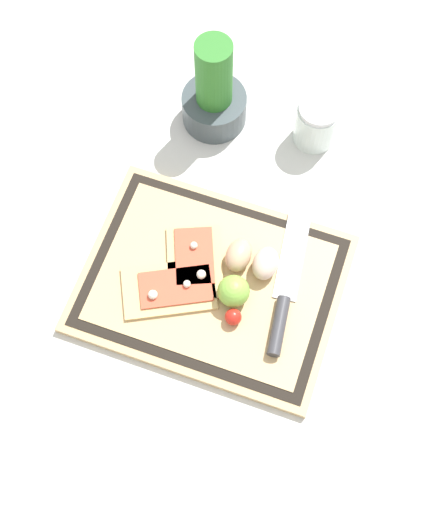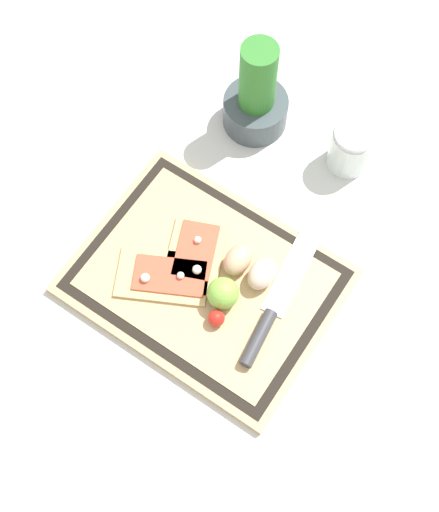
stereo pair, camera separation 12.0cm
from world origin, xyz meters
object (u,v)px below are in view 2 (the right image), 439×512
at_px(pizza_slice_far, 195,255).
at_px(egg_brown, 238,260).
at_px(pizza_slice_near, 164,276).
at_px(knife, 269,317).
at_px(herb_pot, 256,99).
at_px(lime, 223,293).
at_px(sauce_jar, 351,149).
at_px(egg_pink, 262,274).
at_px(cherry_tomato_red, 216,318).

distance_m(pizza_slice_far, egg_brown, 0.08).
xyz_separation_m(pizza_slice_near, knife, (0.19, 0.04, 0.00)).
height_order(knife, herb_pot, herb_pot).
height_order(lime, sauce_jar, sauce_jar).
xyz_separation_m(egg_pink, cherry_tomato_red, (-0.02, -0.10, -0.01)).
bearing_deg(pizza_slice_far, cherry_tomato_red, -38.60).
bearing_deg(lime, herb_pot, 114.47).
relative_size(egg_pink, herb_pot, 0.29).
bearing_deg(sauce_jar, herb_pot, -173.72).
height_order(knife, lime, lime).
xyz_separation_m(pizza_slice_near, lime, (0.10, 0.02, 0.02)).
bearing_deg(egg_pink, egg_brown, -179.09).
relative_size(knife, egg_brown, 4.63).
bearing_deg(pizza_slice_near, herb_pot, 97.81).
bearing_deg(pizza_slice_near, lime, 12.45).
height_order(pizza_slice_far, lime, lime).
distance_m(knife, egg_pink, 0.07).
relative_size(pizza_slice_far, herb_pot, 0.78).
xyz_separation_m(egg_brown, lime, (0.01, -0.07, 0.01)).
xyz_separation_m(cherry_tomato_red, sauce_jar, (0.02, 0.40, 0.01)).
bearing_deg(cherry_tomato_red, egg_pink, 78.53).
height_order(pizza_slice_far, cherry_tomato_red, cherry_tomato_red).
distance_m(knife, sauce_jar, 0.35).
bearing_deg(pizza_slice_near, cherry_tomato_red, -7.42).
xyz_separation_m(pizza_slice_far, egg_pink, (0.12, 0.03, 0.02)).
height_order(herb_pot, sauce_jar, herb_pot).
distance_m(pizza_slice_far, knife, 0.17).
distance_m(knife, egg_brown, 0.11).
distance_m(pizza_slice_far, cherry_tomato_red, 0.12).
relative_size(pizza_slice_far, egg_brown, 2.68).
relative_size(pizza_slice_far, lime, 2.97).
distance_m(lime, sauce_jar, 0.36).
height_order(egg_brown, sauce_jar, sauce_jar).
bearing_deg(pizza_slice_near, knife, 11.14).
bearing_deg(lime, pizza_slice_near, -167.55).
bearing_deg(pizza_slice_far, knife, -8.19).
height_order(lime, cherry_tomato_red, lime).
distance_m(pizza_slice_far, herb_pot, 0.31).
xyz_separation_m(egg_pink, sauce_jar, (0.00, 0.29, 0.00)).
bearing_deg(egg_brown, cherry_tomato_red, -75.77).
bearing_deg(egg_brown, pizza_slice_near, -135.55).
bearing_deg(pizza_slice_near, egg_brown, 44.45).
distance_m(egg_brown, sauce_jar, 0.30).
height_order(pizza_slice_near, sauce_jar, sauce_jar).
xyz_separation_m(knife, sauce_jar, (-0.05, 0.34, 0.01)).
distance_m(egg_brown, lime, 0.07).
xyz_separation_m(pizza_slice_far, cherry_tomato_red, (0.09, -0.08, 0.01)).
distance_m(egg_brown, cherry_tomato_red, 0.11).
relative_size(herb_pot, sauce_jar, 2.14).
bearing_deg(herb_pot, pizza_slice_far, -76.60).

